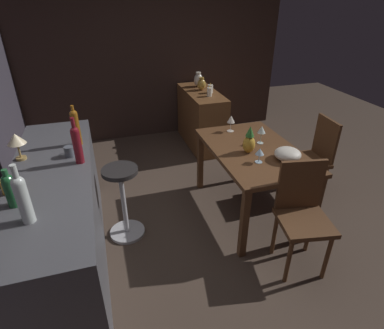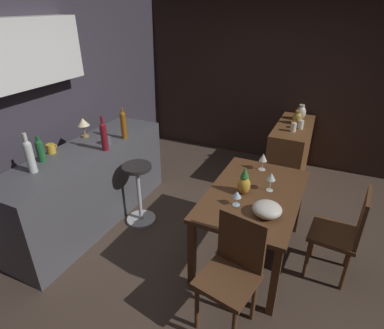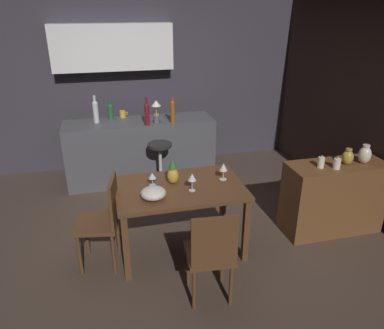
{
  "view_description": "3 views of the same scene",
  "coord_description": "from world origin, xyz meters",
  "px_view_note": "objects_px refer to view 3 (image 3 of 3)",
  "views": [
    {
      "loc": [
        -2.3,
        1.0,
        2.1
      ],
      "look_at": [
        0.1,
        0.26,
        0.7
      ],
      "focal_mm": 29.47,
      "sensor_mm": 36.0,
      "label": 1
    },
    {
      "loc": [
        -2.3,
        -0.93,
        2.29
      ],
      "look_at": [
        0.27,
        0.29,
        0.83
      ],
      "focal_mm": 29.54,
      "sensor_mm": 36.0,
      "label": 2
    },
    {
      "loc": [
        -0.51,
        -3.58,
        2.41
      ],
      "look_at": [
        0.42,
        0.15,
        0.72
      ],
      "focal_mm": 34.19,
      "sensor_mm": 36.0,
      "label": 3
    }
  ],
  "objects_px": {
    "chair_near_window": "(104,219)",
    "cup_mustard": "(123,114)",
    "chair_by_doorway": "(211,253)",
    "pillar_candle_tall": "(321,162)",
    "bar_stool": "(161,167)",
    "cup_slate": "(156,120)",
    "counter_lamp": "(156,104)",
    "pineapple_centerpiece": "(173,173)",
    "wine_bottle_clear": "(95,110)",
    "pillar_candle_short": "(337,164)",
    "wine_bottle_green": "(110,111)",
    "sideboard_cabinet": "(333,197)",
    "vase_brass": "(348,157)",
    "wine_glass_left": "(192,178)",
    "fruit_bowl": "(153,193)",
    "wine_glass_right": "(152,176)",
    "wine_bottle_amber": "(173,111)",
    "dining_table": "(180,195)",
    "wine_bottle_ruby": "(147,113)",
    "vase_ceramic_ivory": "(365,155)",
    "wine_glass_center": "(223,167)"
  },
  "relations": [
    {
      "from": "chair_near_window",
      "to": "cup_mustard",
      "type": "bearing_deg",
      "value": 80.24
    },
    {
      "from": "chair_by_doorway",
      "to": "cup_mustard",
      "type": "xyz_separation_m",
      "value": [
        -0.5,
        2.84,
        0.45
      ]
    },
    {
      "from": "pillar_candle_tall",
      "to": "chair_near_window",
      "type": "bearing_deg",
      "value": 179.6
    },
    {
      "from": "chair_near_window",
      "to": "chair_by_doorway",
      "type": "distance_m",
      "value": 1.13
    },
    {
      "from": "chair_by_doorway",
      "to": "bar_stool",
      "type": "xyz_separation_m",
      "value": [
        -0.09,
        2.09,
        -0.11
      ]
    },
    {
      "from": "cup_slate",
      "to": "counter_lamp",
      "type": "distance_m",
      "value": 0.4
    },
    {
      "from": "cup_mustard",
      "to": "counter_lamp",
      "type": "relative_size",
      "value": 0.54
    },
    {
      "from": "chair_near_window",
      "to": "bar_stool",
      "type": "xyz_separation_m",
      "value": [
        0.77,
        1.36,
        -0.13
      ]
    },
    {
      "from": "pineapple_centerpiece",
      "to": "pillar_candle_tall",
      "type": "bearing_deg",
      "value": -6.21
    },
    {
      "from": "wine_bottle_clear",
      "to": "chair_near_window",
      "type": "bearing_deg",
      "value": -89.76
    },
    {
      "from": "chair_near_window",
      "to": "pillar_candle_short",
      "type": "bearing_deg",
      "value": -1.95
    },
    {
      "from": "wine_bottle_clear",
      "to": "counter_lamp",
      "type": "height_order",
      "value": "wine_bottle_clear"
    },
    {
      "from": "wine_bottle_clear",
      "to": "wine_bottle_green",
      "type": "bearing_deg",
      "value": 28.6
    },
    {
      "from": "sideboard_cabinet",
      "to": "pillar_candle_tall",
      "type": "height_order",
      "value": "pillar_candle_tall"
    },
    {
      "from": "cup_slate",
      "to": "vase_brass",
      "type": "bearing_deg",
      "value": -44.18
    },
    {
      "from": "wine_glass_left",
      "to": "wine_bottle_clear",
      "type": "distance_m",
      "value": 2.19
    },
    {
      "from": "fruit_bowl",
      "to": "pillar_candle_tall",
      "type": "height_order",
      "value": "pillar_candle_tall"
    },
    {
      "from": "sideboard_cabinet",
      "to": "bar_stool",
      "type": "distance_m",
      "value": 2.2
    },
    {
      "from": "counter_lamp",
      "to": "vase_brass",
      "type": "distance_m",
      "value": 2.75
    },
    {
      "from": "wine_glass_right",
      "to": "pillar_candle_short",
      "type": "distance_m",
      "value": 1.93
    },
    {
      "from": "wine_bottle_amber",
      "to": "vase_brass",
      "type": "bearing_deg",
      "value": -46.73
    },
    {
      "from": "chair_near_window",
      "to": "pillar_candle_tall",
      "type": "distance_m",
      "value": 2.31
    },
    {
      "from": "chair_near_window",
      "to": "chair_by_doorway",
      "type": "height_order",
      "value": "chair_near_window"
    },
    {
      "from": "pillar_candle_short",
      "to": "vase_brass",
      "type": "relative_size",
      "value": 0.76
    },
    {
      "from": "dining_table",
      "to": "bar_stool",
      "type": "relative_size",
      "value": 1.75
    },
    {
      "from": "bar_stool",
      "to": "wine_glass_left",
      "type": "distance_m",
      "value": 1.5
    },
    {
      "from": "cup_mustard",
      "to": "pillar_candle_short",
      "type": "distance_m",
      "value": 3.01
    },
    {
      "from": "vase_brass",
      "to": "bar_stool",
      "type": "bearing_deg",
      "value": 143.04
    },
    {
      "from": "dining_table",
      "to": "wine_bottle_ruby",
      "type": "relative_size",
      "value": 3.42
    },
    {
      "from": "chair_by_doorway",
      "to": "pillar_candle_short",
      "type": "relative_size",
      "value": 6.6
    },
    {
      "from": "chair_by_doorway",
      "to": "counter_lamp",
      "type": "xyz_separation_m",
      "value": [
        -0.0,
        2.84,
        0.57
      ]
    },
    {
      "from": "dining_table",
      "to": "cup_mustard",
      "type": "relative_size",
      "value": 10.43
    },
    {
      "from": "wine_bottle_green",
      "to": "vase_ceramic_ivory",
      "type": "distance_m",
      "value": 3.33
    },
    {
      "from": "fruit_bowl",
      "to": "counter_lamp",
      "type": "bearing_deg",
      "value": 80.29
    },
    {
      "from": "cup_slate",
      "to": "vase_brass",
      "type": "height_order",
      "value": "vase_brass"
    },
    {
      "from": "wine_glass_right",
      "to": "chair_by_doorway",
      "type": "bearing_deg",
      "value": -68.2
    },
    {
      "from": "pillar_candle_short",
      "to": "wine_bottle_ruby",
      "type": "bearing_deg",
      "value": 135.34
    },
    {
      "from": "wine_bottle_ruby",
      "to": "counter_lamp",
      "type": "height_order",
      "value": "wine_bottle_ruby"
    },
    {
      "from": "sideboard_cabinet",
      "to": "pineapple_centerpiece",
      "type": "bearing_deg",
      "value": 175.52
    },
    {
      "from": "pillar_candle_short",
      "to": "vase_brass",
      "type": "distance_m",
      "value": 0.19
    },
    {
      "from": "chair_by_doorway",
      "to": "cup_slate",
      "type": "relative_size",
      "value": 8.14
    },
    {
      "from": "chair_near_window",
      "to": "fruit_bowl",
      "type": "bearing_deg",
      "value": -13.85
    },
    {
      "from": "wine_bottle_amber",
      "to": "pillar_candle_short",
      "type": "relative_size",
      "value": 2.57
    },
    {
      "from": "wine_bottle_clear",
      "to": "wine_bottle_ruby",
      "type": "xyz_separation_m",
      "value": [
        0.67,
        -0.29,
        -0.0
      ]
    },
    {
      "from": "wine_bottle_clear",
      "to": "vase_brass",
      "type": "relative_size",
      "value": 2.1
    },
    {
      "from": "pineapple_centerpiece",
      "to": "pillar_candle_tall",
      "type": "relative_size",
      "value": 1.87
    },
    {
      "from": "wine_glass_right",
      "to": "vase_ceramic_ivory",
      "type": "height_order",
      "value": "vase_ceramic_ivory"
    },
    {
      "from": "wine_bottle_green",
      "to": "vase_brass",
      "type": "relative_size",
      "value": 1.43
    },
    {
      "from": "wine_glass_center",
      "to": "pineapple_centerpiece",
      "type": "bearing_deg",
      "value": 175.63
    },
    {
      "from": "dining_table",
      "to": "wine_bottle_amber",
      "type": "relative_size",
      "value": 3.58
    }
  ]
}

